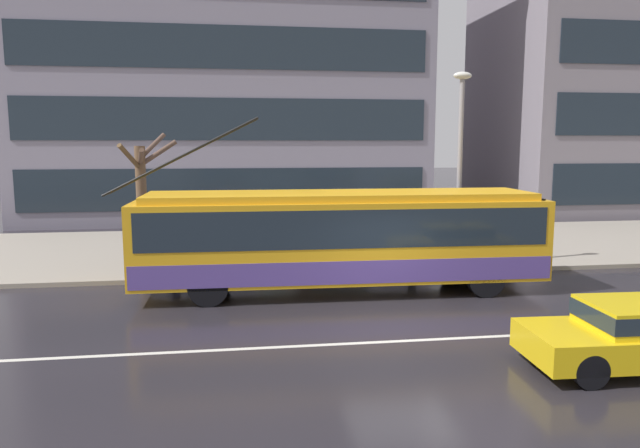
{
  "coord_description": "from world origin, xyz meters",
  "views": [
    {
      "loc": [
        -3.77,
        -12.76,
        4.18
      ],
      "look_at": [
        -1.34,
        4.12,
        1.79
      ],
      "focal_mm": 32.89,
      "sensor_mm": 36.0,
      "label": 1
    }
  ],
  "objects_px": {
    "bus_shelter": "(316,209)",
    "pedestrian_approaching_curb": "(176,219)",
    "street_lamp": "(460,152)",
    "street_tree_bare": "(143,194)",
    "trolleybus": "(341,237)",
    "pedestrian_walking_past": "(416,213)",
    "pedestrian_at_shelter": "(302,218)"
  },
  "relations": [
    {
      "from": "bus_shelter",
      "to": "street_lamp",
      "type": "relative_size",
      "value": 0.67
    },
    {
      "from": "pedestrian_approaching_curb",
      "to": "street_lamp",
      "type": "bearing_deg",
      "value": -5.23
    },
    {
      "from": "pedestrian_at_shelter",
      "to": "street_lamp",
      "type": "relative_size",
      "value": 0.31
    },
    {
      "from": "pedestrian_at_shelter",
      "to": "street_tree_bare",
      "type": "xyz_separation_m",
      "value": [
        -5.2,
        0.74,
        0.79
      ]
    },
    {
      "from": "trolleybus",
      "to": "bus_shelter",
      "type": "bearing_deg",
      "value": 94.55
    },
    {
      "from": "pedestrian_at_shelter",
      "to": "street_tree_bare",
      "type": "distance_m",
      "value": 5.31
    },
    {
      "from": "trolleybus",
      "to": "bus_shelter",
      "type": "height_order",
      "value": "trolleybus"
    },
    {
      "from": "bus_shelter",
      "to": "pedestrian_approaching_curb",
      "type": "xyz_separation_m",
      "value": [
        -4.54,
        -0.33,
        -0.21
      ]
    },
    {
      "from": "trolleybus",
      "to": "pedestrian_walking_past",
      "type": "xyz_separation_m",
      "value": [
        3.2,
        3.31,
        0.21
      ]
    },
    {
      "from": "pedestrian_at_shelter",
      "to": "street_tree_bare",
      "type": "relative_size",
      "value": 0.45
    },
    {
      "from": "bus_shelter",
      "to": "pedestrian_at_shelter",
      "type": "bearing_deg",
      "value": -176.33
    },
    {
      "from": "bus_shelter",
      "to": "street_lamp",
      "type": "bearing_deg",
      "value": -14.35
    },
    {
      "from": "bus_shelter",
      "to": "pedestrian_approaching_curb",
      "type": "distance_m",
      "value": 4.55
    },
    {
      "from": "trolleybus",
      "to": "street_lamp",
      "type": "bearing_deg",
      "value": 27.07
    },
    {
      "from": "pedestrian_at_shelter",
      "to": "pedestrian_approaching_curb",
      "type": "bearing_deg",
      "value": -175.81
    },
    {
      "from": "pedestrian_approaching_curb",
      "to": "street_tree_bare",
      "type": "xyz_separation_m",
      "value": [
        -1.14,
        1.04,
        0.7
      ]
    },
    {
      "from": "trolleybus",
      "to": "pedestrian_approaching_curb",
      "type": "relative_size",
      "value": 5.93
    },
    {
      "from": "trolleybus",
      "to": "pedestrian_walking_past",
      "type": "bearing_deg",
      "value": 45.97
    },
    {
      "from": "trolleybus",
      "to": "pedestrian_at_shelter",
      "type": "bearing_deg",
      "value": 102.68
    },
    {
      "from": "pedestrian_approaching_curb",
      "to": "street_lamp",
      "type": "distance_m",
      "value": 9.34
    },
    {
      "from": "pedestrian_approaching_curb",
      "to": "street_tree_bare",
      "type": "distance_m",
      "value": 1.7
    },
    {
      "from": "trolleybus",
      "to": "street_tree_bare",
      "type": "distance_m",
      "value": 7.25
    },
    {
      "from": "pedestrian_walking_past",
      "to": "street_lamp",
      "type": "relative_size",
      "value": 0.33
    },
    {
      "from": "pedestrian_walking_past",
      "to": "street_lamp",
      "type": "distance_m",
      "value": 2.61
    },
    {
      "from": "pedestrian_at_shelter",
      "to": "pedestrian_walking_past",
      "type": "xyz_separation_m",
      "value": [
        3.95,
        0.01,
        0.09
      ]
    },
    {
      "from": "bus_shelter",
      "to": "street_tree_bare",
      "type": "height_order",
      "value": "street_tree_bare"
    },
    {
      "from": "pedestrian_approaching_curb",
      "to": "street_lamp",
      "type": "height_order",
      "value": "street_lamp"
    },
    {
      "from": "trolleybus",
      "to": "pedestrian_approaching_curb",
      "type": "xyz_separation_m",
      "value": [
        -4.8,
        3.01,
        0.21
      ]
    },
    {
      "from": "pedestrian_walking_past",
      "to": "pedestrian_approaching_curb",
      "type": "bearing_deg",
      "value": -177.81
    },
    {
      "from": "street_tree_bare",
      "to": "trolleybus",
      "type": "bearing_deg",
      "value": -34.26
    },
    {
      "from": "street_lamp",
      "to": "bus_shelter",
      "type": "bearing_deg",
      "value": 165.65
    },
    {
      "from": "bus_shelter",
      "to": "pedestrian_walking_past",
      "type": "height_order",
      "value": "bus_shelter"
    }
  ]
}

